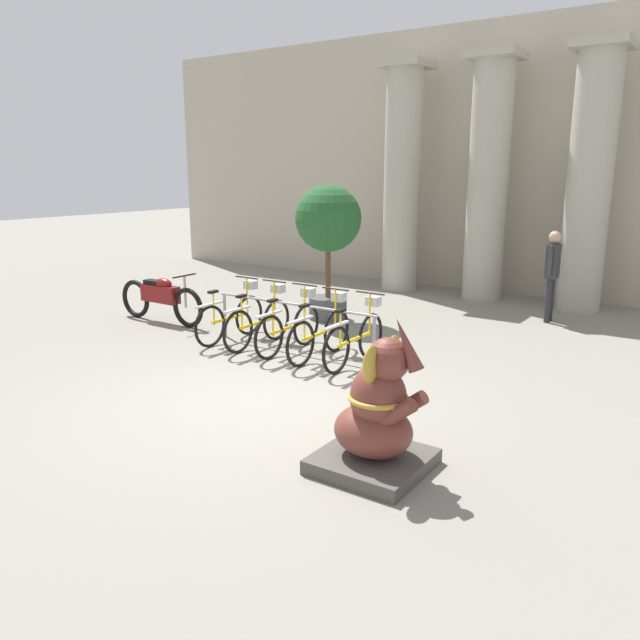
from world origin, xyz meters
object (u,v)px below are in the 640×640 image
bicycle_0 (232,316)px  person_pedestrian (552,268)px  bicycle_2 (290,326)px  motorcycle (161,297)px  elephant_statue (377,418)px  bicycle_4 (355,338)px  bicycle_1 (259,321)px  bicycle_3 (321,332)px  potted_tree (328,228)px

bicycle_0 → person_pedestrian: 5.99m
bicycle_2 → motorcycle: bearing=176.5°
elephant_statue → motorcycle: size_ratio=0.72×
bicycle_0 → bicycle_4: bearing=0.0°
bicycle_4 → person_pedestrian: person_pedestrian is taller
motorcycle → bicycle_0: bearing=-5.9°
bicycle_1 → bicycle_2: bearing=1.5°
bicycle_3 → motorcycle: bearing=176.7°
bicycle_3 → bicycle_1: bearing=179.5°
motorcycle → bicycle_2: bearing=-3.5°
bicycle_4 → potted_tree: (-1.94, 2.20, 1.33)m
bicycle_0 → bicycle_3: same height
bicycle_3 → potted_tree: (-1.34, 2.22, 1.33)m
bicycle_0 → person_pedestrian: person_pedestrian is taller
elephant_statue → motorcycle: bearing=155.0°
potted_tree → bicycle_2: bearing=-71.5°
person_pedestrian → potted_tree: size_ratio=0.68×
bicycle_2 → motorcycle: size_ratio=0.76×
bicycle_0 → bicycle_1: same height
bicycle_2 → motorcycle: 3.17m
motorcycle → potted_tree: size_ratio=0.85×
elephant_statue → person_pedestrian: (-0.25, 7.08, 0.50)m
bicycle_1 → bicycle_4: (1.82, 0.01, 0.00)m
bicycle_2 → motorcycle: (-3.16, 0.19, 0.07)m
elephant_statue → bicycle_2: bearing=138.6°
elephant_statue → person_pedestrian: person_pedestrian is taller
person_pedestrian → bicycle_1: bearing=-128.2°
bicycle_3 → elephant_statue: bearing=-47.3°
motorcycle → person_pedestrian: 7.33m
bicycle_0 → motorcycle: bicycle_0 is taller
bicycle_1 → potted_tree: size_ratio=0.65×
motorcycle → elephant_statue: bearing=-25.0°
bicycle_0 → bicycle_2: size_ratio=1.00×
bicycle_2 → person_pedestrian: (2.84, 4.36, 0.62)m
bicycle_2 → bicycle_4: same height
bicycle_3 → person_pedestrian: 4.96m
elephant_statue → person_pedestrian: 7.10m
person_pedestrian → elephant_statue: bearing=-88.0°
bicycle_4 → bicycle_2: bearing=179.7°
bicycle_1 → bicycle_2: 0.61m
elephant_statue → potted_tree: bearing=127.9°
bicycle_3 → bicycle_4: size_ratio=1.00×
bicycle_4 → potted_tree: bearing=131.5°
person_pedestrian → bicycle_3: bearing=-117.0°
person_pedestrian → bicycle_2: bearing=-123.1°
bicycle_3 → elephant_statue: (2.48, -2.70, 0.12)m
elephant_statue → bicycle_3: bearing=132.7°
bicycle_2 → elephant_statue: 4.12m
bicycle_1 → bicycle_4: same height
bicycle_0 → potted_tree: size_ratio=0.65×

